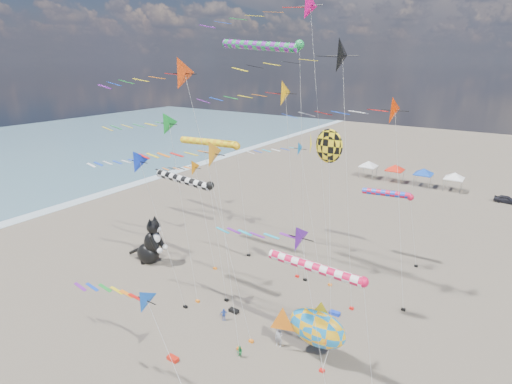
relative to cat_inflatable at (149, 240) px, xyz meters
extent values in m
cone|color=#136EB6|center=(13.08, 9.79, 9.68)|extent=(1.59, 1.71, 1.76)
cylinder|color=#B2B2B2|center=(14.50, 9.79, 3.47)|extent=(2.86, 0.02, 12.43)
cube|color=black|center=(15.92, 9.79, -2.64)|extent=(0.36, 0.24, 0.20)
cone|color=red|center=(23.87, 6.30, 14.84)|extent=(2.34, 2.50, 2.58)
cylinder|color=#B2B2B2|center=(24.89, 6.30, 6.05)|extent=(2.07, 0.02, 17.59)
cube|color=black|center=(25.91, 6.30, -2.64)|extent=(0.36, 0.24, 0.20)
cone|color=#138E2C|center=(6.23, -2.97, 13.48)|extent=(2.02, 2.16, 2.23)
cylinder|color=#B2B2B2|center=(7.89, -2.97, 5.37)|extent=(3.34, 0.02, 16.23)
cube|color=black|center=(9.55, -2.97, -2.64)|extent=(0.36, 0.24, 0.20)
cone|color=#CD0866|center=(15.07, 6.55, 23.32)|extent=(2.51, 2.69, 2.77)
cylinder|color=#B2B2B2|center=(16.87, 6.55, 10.29)|extent=(3.63, 0.02, 26.06)
cube|color=black|center=(18.68, 6.55, -2.64)|extent=(0.36, 0.24, 0.20)
cone|color=#E03F0E|center=(12.91, -4.82, 17.88)|extent=(2.27, 2.43, 2.50)
cylinder|color=#B2B2B2|center=(14.89, -4.82, 7.57)|extent=(3.98, 0.02, 20.63)
cube|color=black|center=(16.87, -4.82, -2.64)|extent=(0.36, 0.24, 0.20)
cone|color=#4E1589|center=(21.48, -6.89, 7.81)|extent=(1.86, 1.99, 2.05)
cylinder|color=#B2B2B2|center=(22.96, -6.89, 2.54)|extent=(2.97, 0.02, 10.56)
cone|color=#1030C8|center=(6.95, -4.26, 10.73)|extent=(1.97, 2.10, 2.17)
cylinder|color=#B2B2B2|center=(8.08, -4.26, 3.99)|extent=(2.29, 0.02, 13.48)
cube|color=black|center=(9.21, -4.26, -2.64)|extent=(0.36, 0.24, 0.20)
cone|color=orange|center=(14.70, -6.08, 12.29)|extent=(2.06, 2.21, 2.27)
cylinder|color=#B2B2B2|center=(15.64, -6.08, 4.78)|extent=(1.91, 0.02, 15.04)
cube|color=black|center=(16.58, -6.08, -2.64)|extent=(0.36, 0.24, 0.20)
cone|color=black|center=(18.96, 3.89, 19.12)|extent=(2.86, 3.06, 3.15)
cylinder|color=#B2B2B2|center=(20.45, 3.89, 8.19)|extent=(3.02, 0.02, 21.86)
cube|color=black|center=(21.95, 3.89, -2.64)|extent=(0.36, 0.24, 0.20)
cone|color=blue|center=(17.10, -14.37, 5.19)|extent=(1.55, 1.66, 1.71)
cone|color=orange|center=(4.46, 2.75, 7.83)|extent=(1.76, 1.88, 1.94)
cylinder|color=#B2B2B2|center=(5.72, 2.75, 2.54)|extent=(2.55, 0.02, 10.57)
cube|color=black|center=(6.98, 2.75, -2.64)|extent=(0.36, 0.24, 0.20)
cone|color=#F4A50B|center=(13.55, 6.21, 15.89)|extent=(2.37, 2.54, 2.62)
cylinder|color=#B2B2B2|center=(14.35, 6.21, 6.58)|extent=(1.64, 0.02, 18.64)
cube|color=black|center=(15.16, 6.21, -2.64)|extent=(0.36, 0.24, 0.20)
cylinder|color=#1B9645|center=(10.43, 6.02, 20.02)|extent=(8.46, 0.79, 0.79)
sphere|color=#1B9645|center=(14.66, 6.02, 20.02)|extent=(0.83, 0.83, 0.83)
cylinder|color=#B2B2B2|center=(15.41, 6.02, 8.64)|extent=(1.52, 0.02, 22.77)
cube|color=black|center=(16.16, 6.02, -2.64)|extent=(0.36, 0.24, 0.20)
cylinder|color=black|center=(7.04, -1.34, 8.35)|extent=(6.30, 0.73, 0.73)
sphere|color=black|center=(10.18, -1.34, 8.35)|extent=(0.77, 0.77, 0.77)
cylinder|color=#B2B2B2|center=(10.93, -1.34, 2.80)|extent=(1.52, 0.02, 11.10)
cube|color=black|center=(11.68, -1.34, -2.64)|extent=(0.36, 0.24, 0.20)
cylinder|color=red|center=(20.92, 15.34, 5.01)|extent=(5.13, 0.68, 0.68)
sphere|color=red|center=(23.48, 15.34, 5.01)|extent=(0.71, 0.71, 0.71)
cylinder|color=#B2B2B2|center=(24.23, 15.34, 1.14)|extent=(1.52, 0.02, 7.76)
cube|color=black|center=(24.98, 15.34, -2.64)|extent=(0.36, 0.24, 0.20)
cylinder|color=#F0AB14|center=(2.76, 7.30, 9.96)|extent=(8.00, 0.80, 0.80)
sphere|color=#F0AB14|center=(6.75, 7.30, 9.96)|extent=(0.84, 0.84, 0.84)
cylinder|color=#B2B2B2|center=(7.50, 7.30, 3.61)|extent=(1.52, 0.02, 12.71)
cube|color=black|center=(8.25, 7.30, -2.64)|extent=(0.36, 0.24, 0.20)
cylinder|color=#DB0F41|center=(22.37, -5.70, 6.10)|extent=(6.52, 0.65, 0.65)
sphere|color=#DB0F41|center=(25.63, -5.70, 6.10)|extent=(0.68, 0.68, 0.68)
cylinder|color=#B2B2B2|center=(26.38, -5.70, 1.68)|extent=(1.52, 0.02, 8.84)
ellipsoid|color=yellow|center=(19.98, 1.24, 12.52)|extent=(2.20, 0.40, 2.64)
cone|color=yellow|center=(18.48, 1.24, 12.52)|extent=(0.12, 1.80, 1.80)
cylinder|color=#B2B2B2|center=(20.98, 0.24, 4.89)|extent=(2.03, 2.03, 15.27)
cube|color=black|center=(21.98, -0.76, -2.64)|extent=(0.36, 0.24, 0.20)
ellipsoid|color=#1581CE|center=(21.93, -3.63, -0.04)|extent=(4.83, 3.13, 2.99)
cone|color=orange|center=(19.34, -3.63, -0.04)|extent=(2.12, 0.81, 2.19)
cone|color=yellow|center=(22.13, -3.63, 1.45)|extent=(1.54, 0.60, 1.60)
cylinder|color=#B2B2B2|center=(23.03, -4.13, -1.64)|extent=(0.24, 1.04, 2.22)
cube|color=red|center=(22.93, -4.63, -2.64)|extent=(0.36, 0.24, 0.20)
imported|color=#92949B|center=(18.92, -4.00, -1.91)|extent=(0.67, 0.50, 1.67)
imported|color=#248845|center=(17.13, -6.74, -2.24)|extent=(0.57, 0.50, 1.01)
imported|color=#3052B7|center=(13.27, -3.77, -2.17)|extent=(0.69, 0.65, 1.14)
cube|color=black|center=(13.31, -2.36, -2.59)|extent=(0.90, 0.44, 0.30)
cube|color=red|center=(13.10, -9.75, -2.59)|extent=(0.90, 0.44, 0.30)
cube|color=#1436D1|center=(20.99, 2.30, -2.59)|extent=(0.90, 0.44, 0.30)
cube|color=silver|center=(8.88, 46.77, -0.49)|extent=(3.00, 3.00, 0.15)
pyramid|color=silver|center=(8.88, 46.77, 0.56)|extent=(4.20, 4.20, 1.00)
cylinder|color=#999999|center=(7.58, 45.47, -1.64)|extent=(0.08, 0.08, 2.20)
cylinder|color=#999999|center=(10.18, 45.47, -1.64)|extent=(0.08, 0.08, 2.20)
cylinder|color=#999999|center=(7.58, 48.07, -1.64)|extent=(0.08, 0.08, 2.20)
cylinder|color=#999999|center=(10.18, 48.07, -1.64)|extent=(0.08, 0.08, 2.20)
cube|color=red|center=(13.88, 46.77, -0.49)|extent=(3.00, 3.00, 0.15)
pyramid|color=red|center=(13.88, 46.77, 0.56)|extent=(4.20, 4.20, 1.00)
cylinder|color=#999999|center=(12.58, 45.47, -1.64)|extent=(0.08, 0.08, 2.20)
cylinder|color=#999999|center=(15.18, 45.47, -1.64)|extent=(0.08, 0.08, 2.20)
cylinder|color=#999999|center=(12.58, 48.07, -1.64)|extent=(0.08, 0.08, 2.20)
cylinder|color=#999999|center=(15.18, 48.07, -1.64)|extent=(0.08, 0.08, 2.20)
cube|color=#1244BA|center=(18.88, 46.77, -0.49)|extent=(3.00, 3.00, 0.15)
pyramid|color=#1244BA|center=(18.88, 46.77, 0.56)|extent=(4.20, 4.20, 1.00)
cylinder|color=#999999|center=(17.58, 45.47, -1.64)|extent=(0.08, 0.08, 2.20)
cylinder|color=#999999|center=(20.18, 45.47, -1.64)|extent=(0.08, 0.08, 2.20)
cylinder|color=#999999|center=(17.58, 48.07, -1.64)|extent=(0.08, 0.08, 2.20)
cylinder|color=#999999|center=(20.18, 48.07, -1.64)|extent=(0.08, 0.08, 2.20)
cube|color=white|center=(23.88, 46.77, -0.49)|extent=(3.00, 3.00, 0.15)
pyramid|color=white|center=(23.88, 46.77, 0.56)|extent=(4.20, 4.20, 1.00)
cylinder|color=#999999|center=(22.58, 45.47, -1.64)|extent=(0.08, 0.08, 2.20)
cylinder|color=#999999|center=(25.18, 45.47, -1.64)|extent=(0.08, 0.08, 2.20)
cylinder|color=#999999|center=(22.58, 48.07, -1.64)|extent=(0.08, 0.08, 2.20)
cylinder|color=#999999|center=(25.18, 48.07, -1.64)|extent=(0.08, 0.08, 2.20)
imported|color=#26262D|center=(31.98, 44.77, -2.15)|extent=(3.57, 1.66, 1.18)
camera|label=1|loc=(31.89, -26.74, 18.68)|focal=28.00mm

